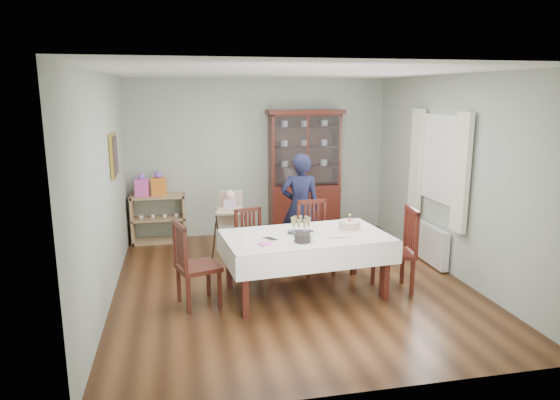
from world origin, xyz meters
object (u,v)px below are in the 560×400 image
object	(u,v)px
chair_end_right	(394,266)
gift_bag_orange	(159,184)
high_chair	(231,232)
chair_far_left	(253,257)
chair_far_right	(316,252)
dining_table	(305,264)
gift_bag_pink	(142,186)
champagne_tray	(301,228)
birthday_cake	(349,225)
chair_end_left	(197,281)
china_cabinet	(304,171)
sideboard	(159,219)
woman	(300,207)

from	to	relation	value
chair_end_right	gift_bag_orange	distance (m)	4.07
high_chair	gift_bag_orange	distance (m)	1.62
chair_far_left	gift_bag_orange	bearing A→B (deg)	108.18
chair_far_right	high_chair	bearing A→B (deg)	136.54
dining_table	gift_bag_pink	bearing A→B (deg)	128.48
champagne_tray	birthday_cake	distance (m)	0.65
chair_end_left	high_chair	bearing A→B (deg)	-36.11
dining_table	gift_bag_pink	world-z (taller)	gift_bag_pink
china_cabinet	gift_bag_pink	size ratio (longest dim) A/B	5.72
sideboard	woman	distance (m)	2.51
birthday_cake	high_chair	bearing A→B (deg)	133.63
gift_bag_orange	chair_end_right	bearing A→B (deg)	-42.65
chair_end_left	china_cabinet	bearing A→B (deg)	-52.94
dining_table	champagne_tray	distance (m)	0.45
chair_far_left	chair_end_right	distance (m)	1.87
dining_table	chair_far_left	bearing A→B (deg)	125.77
chair_end_left	chair_end_right	world-z (taller)	chair_end_right
chair_far_right	champagne_tray	xyz separation A→B (m)	(-0.38, -0.64, 0.53)
china_cabinet	chair_end_left	world-z (taller)	china_cabinet
sideboard	woman	size ratio (longest dim) A/B	0.56
sideboard	birthday_cake	bearing A→B (deg)	-45.89
chair_far_left	birthday_cake	bearing A→B (deg)	-44.96
sideboard	chair_far_left	xyz separation A→B (m)	(1.31, -1.90, -0.13)
chair_end_left	gift_bag_pink	xyz separation A→B (m)	(-0.75, 2.70, 0.67)
gift_bag_pink	gift_bag_orange	size ratio (longest dim) A/B	0.92
high_chair	gift_bag_pink	world-z (taller)	gift_bag_pink
woman	gift_bag_pink	size ratio (longest dim) A/B	4.20
dining_table	woman	distance (m)	1.42
high_chair	woman	bearing A→B (deg)	1.16
dining_table	high_chair	bearing A→B (deg)	116.16
china_cabinet	chair_far_left	distance (m)	2.38
high_chair	champagne_tray	size ratio (longest dim) A/B	3.10
chair_end_right	champagne_tray	size ratio (longest dim) A/B	3.12
chair_far_left	champagne_tray	bearing A→B (deg)	-70.22
chair_end_left	birthday_cake	distance (m)	2.01
chair_far_left	birthday_cake	distance (m)	1.41
champagne_tray	gift_bag_orange	world-z (taller)	gift_bag_orange
chair_end_left	champagne_tray	distance (m)	1.40
chair_end_left	birthday_cake	xyz separation A→B (m)	(1.93, 0.19, 0.51)
woman	birthday_cake	bearing A→B (deg)	113.40
gift_bag_pink	woman	bearing A→B (deg)	-28.87
china_cabinet	chair_end_right	world-z (taller)	china_cabinet
gift_bag_orange	champagne_tray	bearing A→B (deg)	-55.35
dining_table	china_cabinet	world-z (taller)	china_cabinet
chair_far_right	chair_end_left	xyz separation A→B (m)	(-1.67, -0.78, 0.01)
chair_far_right	sideboard	bearing A→B (deg)	132.45
chair_far_left	chair_end_left	world-z (taller)	chair_end_left
champagne_tray	birthday_cake	world-z (taller)	birthday_cake
champagne_tray	dining_table	bearing A→B (deg)	-54.83
woman	champagne_tray	size ratio (longest dim) A/B	4.71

